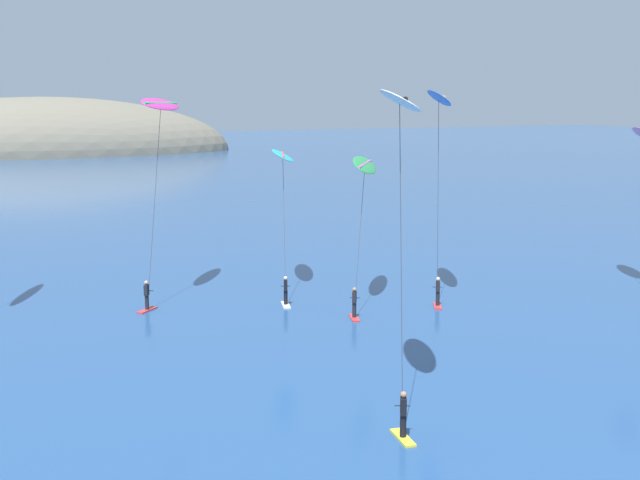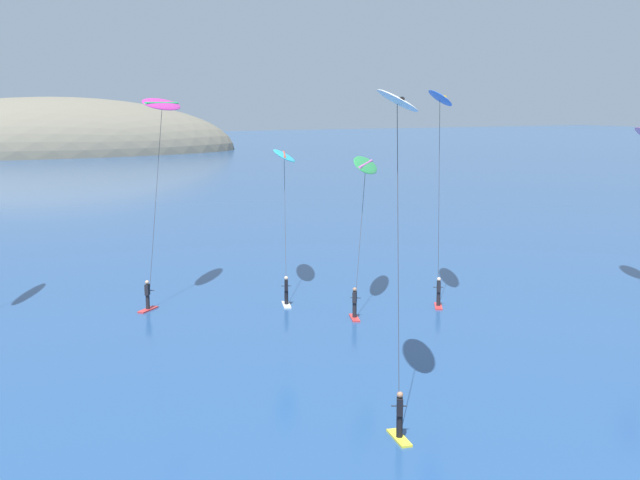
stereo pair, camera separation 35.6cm
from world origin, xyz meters
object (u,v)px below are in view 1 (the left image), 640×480
(kitesurfer_blue, at_px, (439,111))
(kitesurfer_green, at_px, (364,174))
(kitesurfer_cyan, at_px, (283,165))
(kitesurfer_magenta, at_px, (160,120))
(kitesurfer_white, at_px, (400,122))

(kitesurfer_blue, bearing_deg, kitesurfer_green, 160.67)
(kitesurfer_cyan, bearing_deg, kitesurfer_green, -65.79)
(kitesurfer_cyan, distance_m, kitesurfer_magenta, 7.98)
(kitesurfer_magenta, bearing_deg, kitesurfer_green, -32.13)
(kitesurfer_blue, bearing_deg, kitesurfer_magenta, 151.31)
(kitesurfer_blue, height_order, kitesurfer_white, kitesurfer_blue)
(kitesurfer_green, bearing_deg, kitesurfer_magenta, 147.87)
(kitesurfer_blue, relative_size, kitesurfer_magenta, 1.04)
(kitesurfer_green, distance_m, kitesurfer_magenta, 12.10)
(kitesurfer_green, height_order, kitesurfer_blue, kitesurfer_blue)
(kitesurfer_blue, xyz_separation_m, kitesurfer_white, (-11.31, -12.91, -0.23))
(kitesurfer_cyan, xyz_separation_m, kitesurfer_blue, (6.53, -6.92, 3.26))
(kitesurfer_white, bearing_deg, kitesurfer_blue, 48.78)
(kitesurfer_green, xyz_separation_m, kitesurfer_magenta, (-9.92, 6.23, 3.05))
(kitesurfer_blue, height_order, kitesurfer_magenta, kitesurfer_blue)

